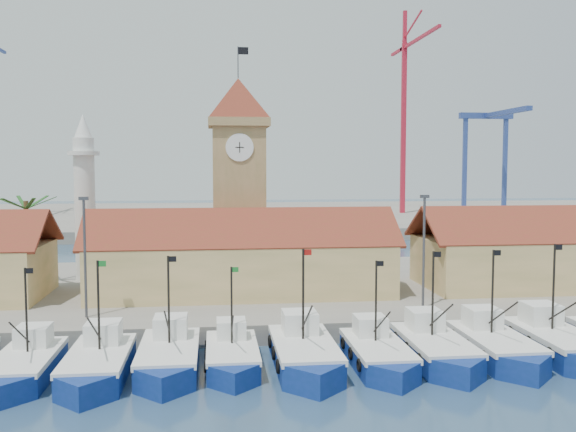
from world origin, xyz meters
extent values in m
plane|color=navy|center=(0.00, 0.00, 0.00)|extent=(400.00, 400.00, 0.00)
cube|color=gray|center=(0.00, 24.00, 0.75)|extent=(140.00, 32.00, 1.50)
cube|color=gray|center=(0.00, 110.00, 1.00)|extent=(240.00, 80.00, 2.00)
cube|color=navy|center=(-13.84, 2.80, 0.48)|extent=(3.33, 7.54, 1.71)
cube|color=navy|center=(-13.84, -0.97, 0.48)|extent=(3.33, 3.33, 1.71)
cube|color=silver|center=(-13.84, 2.80, 1.33)|extent=(3.40, 7.75, 0.33)
cube|color=silver|center=(-13.84, 4.69, 2.10)|extent=(2.00, 2.10, 1.33)
cylinder|color=black|center=(-13.84, 3.28, 4.00)|extent=(0.13, 0.13, 5.33)
cube|color=black|center=(-13.61, 3.28, 6.48)|extent=(0.48, 0.02, 0.33)
cube|color=navy|center=(-9.51, 2.47, 0.51)|extent=(3.54, 8.02, 1.82)
cube|color=navy|center=(-9.51, -1.54, 0.51)|extent=(3.54, 3.54, 1.82)
cube|color=silver|center=(-9.51, 2.47, 1.42)|extent=(3.61, 8.24, 0.35)
cube|color=silver|center=(-9.51, 4.47, 2.23)|extent=(2.13, 2.23, 1.42)
cylinder|color=black|center=(-9.51, 2.97, 4.25)|extent=(0.14, 0.14, 5.67)
cube|color=#197226|center=(-9.26, 2.97, 6.88)|extent=(0.51, 0.02, 0.35)
cube|color=navy|center=(-5.35, 3.36, 0.51)|extent=(3.58, 8.11, 1.84)
cube|color=navy|center=(-5.35, -0.70, 0.51)|extent=(3.58, 3.58, 1.84)
cube|color=silver|center=(-5.35, 3.36, 1.43)|extent=(3.65, 8.33, 0.36)
cube|color=silver|center=(-5.35, 5.38, 2.25)|extent=(2.15, 2.25, 1.43)
cylinder|color=black|center=(-5.35, 3.87, 4.30)|extent=(0.14, 0.14, 5.73)
cube|color=black|center=(-5.10, 3.87, 6.96)|extent=(0.51, 0.02, 0.36)
cube|color=navy|center=(-1.39, 3.48, 0.46)|extent=(3.19, 7.23, 1.64)
cube|color=navy|center=(-1.39, -0.14, 0.46)|extent=(3.19, 3.19, 1.64)
cube|color=silver|center=(-1.39, 3.48, 1.28)|extent=(3.26, 7.43, 0.32)
cube|color=silver|center=(-1.39, 5.29, 2.01)|extent=(1.92, 2.01, 1.28)
cylinder|color=black|center=(-1.39, 3.93, 3.83)|extent=(0.13, 0.13, 5.11)
cube|color=#197226|center=(-1.16, 3.93, 6.21)|extent=(0.46, 0.02, 0.32)
cube|color=navy|center=(3.17, 2.96, 0.54)|extent=(3.76, 8.51, 1.93)
cube|color=navy|center=(3.17, -1.29, 0.54)|extent=(3.76, 3.76, 1.93)
cube|color=silver|center=(3.17, 2.96, 1.50)|extent=(3.84, 8.75, 0.38)
cube|color=silver|center=(3.17, 5.09, 2.36)|extent=(2.26, 2.36, 1.50)
cylinder|color=black|center=(3.17, 3.50, 4.51)|extent=(0.15, 0.15, 6.02)
cube|color=#A5140F|center=(3.44, 3.50, 7.31)|extent=(0.54, 0.02, 0.38)
cube|color=navy|center=(7.86, 2.66, 0.48)|extent=(3.37, 7.63, 1.73)
cube|color=navy|center=(7.86, -1.15, 0.48)|extent=(3.37, 3.37, 1.73)
cube|color=silver|center=(7.86, 2.66, 1.35)|extent=(3.44, 7.84, 0.34)
cube|color=silver|center=(7.86, 4.57, 2.12)|extent=(2.02, 2.12, 1.35)
cylinder|color=black|center=(7.86, 3.14, 4.05)|extent=(0.13, 0.13, 5.39)
cube|color=black|center=(8.10, 3.14, 6.55)|extent=(0.48, 0.02, 0.34)
cube|color=navy|center=(11.83, 3.16, 0.51)|extent=(3.60, 8.16, 1.85)
cube|color=navy|center=(11.83, -0.92, 0.51)|extent=(3.60, 3.60, 1.85)
cube|color=silver|center=(11.83, 3.16, 1.44)|extent=(3.68, 8.38, 0.36)
cube|color=silver|center=(11.83, 5.20, 2.27)|extent=(2.16, 2.27, 1.44)
cylinder|color=black|center=(11.83, 3.67, 4.33)|extent=(0.14, 0.14, 5.77)
cube|color=black|center=(12.09, 3.67, 7.00)|extent=(0.51, 0.02, 0.36)
cube|color=navy|center=(16.00, 3.26, 0.52)|extent=(3.62, 8.18, 1.86)
cube|color=navy|center=(16.00, -0.83, 0.52)|extent=(3.62, 3.62, 1.86)
cube|color=silver|center=(16.00, 3.26, 1.45)|extent=(3.69, 8.41, 0.36)
cube|color=silver|center=(16.00, 5.31, 2.27)|extent=(2.17, 2.27, 1.45)
cylinder|color=black|center=(16.00, 3.78, 4.34)|extent=(0.14, 0.14, 5.79)
cube|color=black|center=(16.26, 3.78, 7.03)|extent=(0.52, 0.02, 0.36)
cube|color=navy|center=(20.43, 3.43, 0.54)|extent=(3.76, 8.51, 1.94)
cube|color=silver|center=(20.43, 3.43, 1.51)|extent=(3.84, 8.75, 0.38)
cube|color=silver|center=(20.43, 5.56, 2.37)|extent=(2.26, 2.37, 1.51)
cylinder|color=black|center=(20.43, 3.97, 4.52)|extent=(0.15, 0.15, 6.02)
cube|color=black|center=(20.70, 3.97, 7.31)|extent=(0.54, 0.02, 0.38)
cube|color=#E7BC7F|center=(0.00, 20.00, 3.75)|extent=(26.00, 10.00, 4.50)
cube|color=maroon|center=(0.00, 17.50, 7.50)|extent=(27.04, 5.13, 3.21)
cube|color=maroon|center=(0.00, 22.50, 7.50)|extent=(27.04, 5.13, 3.21)
cube|color=maroon|center=(32.00, 22.50, 7.50)|extent=(31.20, 5.13, 3.21)
cube|color=tan|center=(0.00, 26.00, 9.00)|extent=(5.00, 5.00, 15.00)
cube|color=tan|center=(0.00, 26.00, 16.90)|extent=(5.80, 5.80, 0.80)
pyramid|color=maroon|center=(0.00, 26.00, 19.20)|extent=(5.80, 5.80, 4.00)
cylinder|color=white|center=(0.00, 23.45, 14.50)|extent=(2.60, 0.15, 2.60)
cube|color=black|center=(0.00, 23.37, 14.50)|extent=(0.08, 0.02, 1.00)
cube|color=black|center=(0.00, 23.37, 14.50)|extent=(0.80, 0.02, 0.08)
cylinder|color=#3F3F44|center=(0.00, 26.00, 22.70)|extent=(0.10, 0.10, 3.00)
cube|color=black|center=(0.50, 26.00, 23.80)|extent=(1.00, 0.03, 0.70)
cylinder|color=silver|center=(-15.00, 28.00, 8.50)|extent=(2.00, 2.00, 14.00)
cylinder|color=silver|center=(-15.00, 28.00, 14.00)|extent=(3.00, 3.00, 0.40)
cone|color=silver|center=(-15.00, 28.00, 16.60)|extent=(1.80, 1.80, 2.40)
cylinder|color=brown|center=(-20.00, 26.00, 5.50)|extent=(0.44, 0.44, 8.00)
cube|color=#1F531C|center=(-18.60, 26.00, 9.30)|extent=(2.80, 0.35, 1.18)
cube|color=#1F531C|center=(-19.30, 27.21, 9.30)|extent=(1.71, 2.60, 1.18)
cube|color=#1F531C|center=(-20.70, 27.21, 9.30)|extent=(1.71, 2.60, 1.18)
cube|color=#1F531C|center=(-21.40, 26.00, 9.30)|extent=(2.80, 0.35, 1.18)
cube|color=#1F531C|center=(-20.70, 24.79, 9.30)|extent=(1.71, 2.60, 1.18)
cube|color=#1F531C|center=(-19.30, 24.79, 9.30)|extent=(1.71, 2.60, 1.18)
cylinder|color=#3F3F44|center=(-12.00, 12.00, 6.00)|extent=(0.20, 0.20, 9.00)
cube|color=#3F3F44|center=(-12.00, 12.00, 10.40)|extent=(0.70, 0.25, 0.25)
cylinder|color=#3F3F44|center=(14.00, 12.00, 6.00)|extent=(0.20, 0.20, 9.00)
cube|color=#3F3F44|center=(14.00, 12.00, 10.40)|extent=(0.70, 0.25, 0.25)
cube|color=#B81C32|center=(40.38, 105.00, 21.05)|extent=(1.00, 1.00, 38.10)
cube|color=#B81C32|center=(40.38, 95.00, 39.10)|extent=(0.60, 25.00, 0.60)
cube|color=#B81C32|center=(40.38, 110.00, 39.10)|extent=(0.60, 10.00, 0.60)
cube|color=#B81C32|center=(40.38, 105.00, 43.60)|extent=(0.80, 0.80, 7.00)
cube|color=#2D438C|center=(57.00, 110.00, 13.00)|extent=(0.90, 0.90, 22.00)
cube|color=#2D438C|center=(67.00, 110.00, 13.00)|extent=(0.90, 0.90, 22.00)
cube|color=#2D438C|center=(62.00, 110.00, 24.50)|extent=(13.00, 1.40, 1.40)
cube|color=#2D438C|center=(62.00, 100.00, 24.50)|extent=(1.40, 22.00, 1.00)
camera|label=1|loc=(-2.52, -36.62, 12.86)|focal=40.00mm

